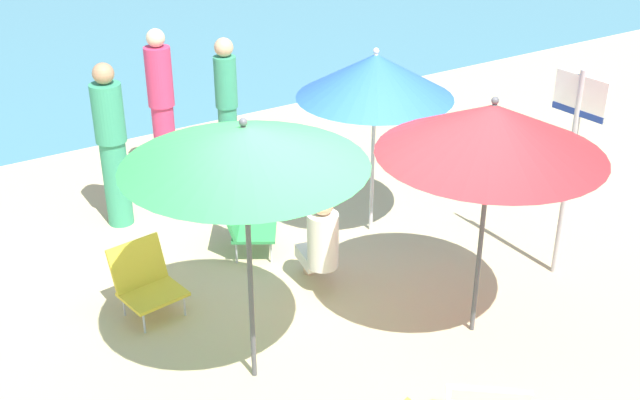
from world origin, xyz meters
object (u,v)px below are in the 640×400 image
Objects in this scene: person_d at (227,104)px; warning_sign at (573,143)px; beach_chair_c at (244,222)px; person_b at (112,145)px; person_c at (321,241)px; umbrella_green at (244,146)px; person_a at (162,105)px; beach_chair_b at (267,169)px; umbrella_blue at (375,76)px; beach_chair_e at (146,280)px; umbrella_red at (492,130)px.

warning_sign reaches higher than person_d.
warning_sign reaches higher than beach_chair_c.
person_b reaches higher than person_c.
person_b is at bearing 89.50° from umbrella_green.
beach_chair_b is at bearing 83.38° from person_a.
person_a is at bearing 118.84° from umbrella_blue.
beach_chair_c is (-0.81, -0.96, -0.02)m from beach_chair_b.
person_c is at bearing -166.02° from person_d.
umbrella_blue is 1.99× the size of person_c.
beach_chair_e is at bearing -127.55° from beach_chair_c.
person_c is at bearing 120.22° from umbrella_red.
person_a is 0.91× the size of warning_sign.
umbrella_red reaches higher than beach_chair_e.
umbrella_red is at bearing -14.27° from umbrella_green.
person_a is at bearing 144.96° from beach_chair_e.
umbrella_green reaches higher than beach_chair_e.
umbrella_red is at bearing -134.69° from person_b.
person_b is 1.07× the size of person_d.
person_d is at bearing 130.89° from beach_chair_e.
umbrella_green is 2.99× the size of beach_chair_b.
umbrella_red is 1.07× the size of umbrella_blue.
umbrella_green is at bearing 165.73° from umbrella_red.
umbrella_red reaches higher than beach_chair_c.
person_a is at bearing 15.65° from person_c.
person_a reaches higher than person_d.
person_b is at bearing 154.87° from beach_chair_c.
umbrella_blue is (0.33, 1.92, -0.15)m from umbrella_red.
beach_chair_b is at bearing -83.16° from person_b.
warning_sign is at bearing -133.80° from person_d.
person_d is (0.73, -0.19, -0.07)m from person_a.
beach_chair_e is 0.35× the size of person_a.
person_c is (1.48, -0.52, 0.18)m from beach_chair_e.
person_a is at bearing 76.71° from umbrella_green.
person_a reaches higher than beach_chair_b.
umbrella_blue is at bearing -108.41° from person_b.
person_b is 4.51m from warning_sign.
beach_chair_e is (-2.21, 1.77, -1.51)m from umbrella_red.
beach_chair_c is (0.85, 1.75, -1.61)m from umbrella_green.
person_a reaches higher than person_b.
warning_sign reaches higher than beach_chair_b.
umbrella_red is 1.15× the size of person_a.
umbrella_green reaches higher than beach_chair_c.
umbrella_blue is at bearing -141.43° from person_d.
beach_chair_b is 2.46m from beach_chair_e.
beach_chair_c is (-1.01, 2.22, -1.49)m from umbrella_red.
umbrella_green is 2.18× the size of person_c.
umbrella_blue is 1.92m from beach_chair_c.
beach_chair_c is (-1.34, 0.30, -1.34)m from umbrella_blue.
umbrella_red is 2.90× the size of beach_chair_b.
person_d is (1.63, 3.60, -1.09)m from umbrella_green.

